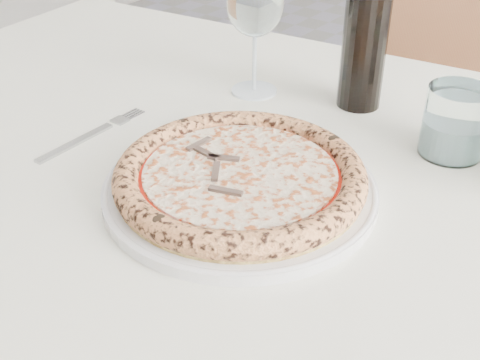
{
  "coord_description": "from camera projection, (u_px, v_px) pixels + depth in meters",
  "views": [
    {
      "loc": [
        0.47,
        -0.7,
        1.17
      ],
      "look_at": [
        0.1,
        -0.21,
        0.78
      ],
      "focal_mm": 45.0,
      "sensor_mm": 36.0,
      "label": 1
    }
  ],
  "objects": [
    {
      "name": "dining_table",
      "position": [
        282.0,
        211.0,
        0.85
      ],
      "size": [
        1.59,
        1.05,
        0.76
      ],
      "color": "brown",
      "rests_on": "floor"
    },
    {
      "name": "chair_far",
      "position": [
        440.0,
        108.0,
        1.44
      ],
      "size": [
        0.52,
        0.52,
        0.93
      ],
      "color": "brown",
      "rests_on": "floor"
    },
    {
      "name": "plate",
      "position": [
        240.0,
        188.0,
        0.73
      ],
      "size": [
        0.33,
        0.33,
        0.02
      ],
      "color": "white",
      "rests_on": "dining_table"
    },
    {
      "name": "pizza",
      "position": [
        240.0,
        176.0,
        0.72
      ],
      "size": [
        0.3,
        0.3,
        0.03
      ],
      "color": "tan",
      "rests_on": "plate"
    },
    {
      "name": "fork",
      "position": [
        90.0,
        135.0,
        0.86
      ],
      "size": [
        0.02,
        0.19,
        0.0
      ],
      "color": "#9D9FA2",
      "rests_on": "dining_table"
    },
    {
      "name": "wine_glass",
      "position": [
        255.0,
        7.0,
        0.91
      ],
      "size": [
        0.09,
        0.09,
        0.19
      ],
      "color": "white",
      "rests_on": "dining_table"
    },
    {
      "name": "tumbler",
      "position": [
        454.0,
        126.0,
        0.8
      ],
      "size": [
        0.08,
        0.08,
        0.09
      ],
      "color": "white",
      "rests_on": "dining_table"
    },
    {
      "name": "wine_bottle",
      "position": [
        366.0,
        32.0,
        0.88
      ],
      "size": [
        0.07,
        0.07,
        0.27
      ],
      "color": "black",
      "rests_on": "dining_table"
    }
  ]
}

